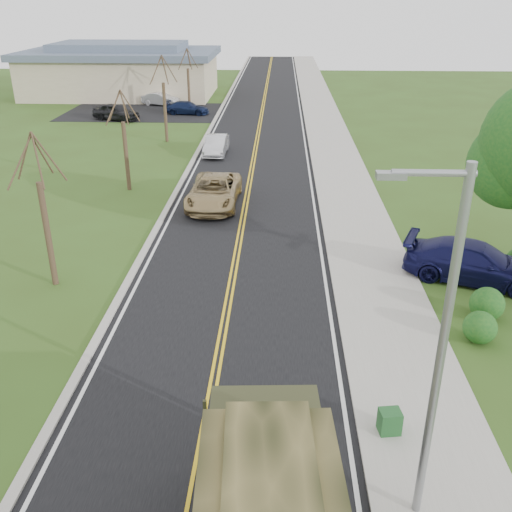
# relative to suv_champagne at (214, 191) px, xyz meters

# --- Properties ---
(ground) EXTENTS (160.00, 160.00, 0.00)m
(ground) POSITION_rel_suv_champagne_xyz_m (1.70, -19.52, -0.78)
(ground) COLOR #314918
(ground) RESTS_ON ground
(road) EXTENTS (8.00, 120.00, 0.01)m
(road) POSITION_rel_suv_champagne_xyz_m (1.70, 20.48, -0.78)
(road) COLOR black
(road) RESTS_ON ground
(curb_right) EXTENTS (0.30, 120.00, 0.12)m
(curb_right) POSITION_rel_suv_champagne_xyz_m (5.85, 20.48, -0.72)
(curb_right) COLOR #9E998E
(curb_right) RESTS_ON ground
(sidewalk_right) EXTENTS (3.20, 120.00, 0.10)m
(sidewalk_right) POSITION_rel_suv_champagne_xyz_m (7.60, 20.48, -0.73)
(sidewalk_right) COLOR #9E998E
(sidewalk_right) RESTS_ON ground
(curb_left) EXTENTS (0.30, 120.00, 0.10)m
(curb_left) POSITION_rel_suv_champagne_xyz_m (-2.45, 20.48, -0.73)
(curb_left) COLOR #9E998E
(curb_left) RESTS_ON ground
(street_light) EXTENTS (1.65, 0.22, 8.00)m
(street_light) POSITION_rel_suv_champagne_xyz_m (6.60, -20.02, 3.65)
(street_light) COLOR gray
(street_light) RESTS_ON ground
(bare_tree_a) EXTENTS (1.93, 2.26, 6.08)m
(bare_tree_a) POSITION_rel_suv_champagne_xyz_m (-5.30, -9.52, 1.84)
(bare_tree_a) COLOR #38281C
(bare_tree_a) RESTS_ON ground
(bare_tree_b) EXTENTS (1.83, 2.14, 5.73)m
(bare_tree_b) POSITION_rel_suv_champagne_xyz_m (-5.30, 2.48, 1.69)
(bare_tree_b) COLOR #38281C
(bare_tree_b) RESTS_ON ground
(bare_tree_c) EXTENTS (2.04, 2.39, 6.42)m
(bare_tree_c) POSITION_rel_suv_champagne_xyz_m (-5.30, 14.48, 1.99)
(bare_tree_c) COLOR #38281C
(bare_tree_c) RESTS_ON ground
(bare_tree_d) EXTENTS (1.88, 2.20, 5.91)m
(bare_tree_d) POSITION_rel_suv_champagne_xyz_m (-5.30, 26.48, 1.77)
(bare_tree_d) COLOR #38281C
(bare_tree_d) RESTS_ON ground
(commercial_building) EXTENTS (25.50, 21.50, 5.65)m
(commercial_building) POSITION_rel_suv_champagne_xyz_m (-14.28, 36.45, 1.90)
(commercial_building) COLOR tan
(commercial_building) RESTS_ON ground
(suv_champagne) EXTENTS (2.75, 5.71, 1.57)m
(suv_champagne) POSITION_rel_suv_champagne_xyz_m (0.00, 0.00, 0.00)
(suv_champagne) COLOR tan
(suv_champagne) RESTS_ON ground
(sedan_silver) EXTENTS (1.53, 4.11, 1.34)m
(sedan_silver) POSITION_rel_suv_champagne_xyz_m (-1.03, 10.73, -0.11)
(sedan_silver) COLOR silver
(sedan_silver) RESTS_ON ground
(pickup_navy) EXTENTS (5.91, 4.11, 1.59)m
(pickup_navy) POSITION_rel_suv_champagne_xyz_m (11.35, -8.52, 0.01)
(pickup_navy) COLOR #0F1039
(pickup_navy) RESTS_ON ground
(utility_box_far) EXTENTS (0.61, 0.52, 0.65)m
(utility_box_far) POSITION_rel_suv_champagne_xyz_m (6.51, -17.56, -0.36)
(utility_box_far) COLOR #1C4F22
(utility_box_far) RESTS_ON sidewalk_right
(lot_car_dark) EXTENTS (4.70, 3.22, 1.49)m
(lot_car_dark) POSITION_rel_suv_champagne_xyz_m (-11.43, 22.49, -0.04)
(lot_car_dark) COLOR black
(lot_car_dark) RESTS_ON ground
(lot_car_silver) EXTENTS (4.17, 2.64, 1.30)m
(lot_car_silver) POSITION_rel_suv_champagne_xyz_m (-8.81, 30.06, -0.13)
(lot_car_silver) COLOR #BCBCC1
(lot_car_silver) RESTS_ON ground
(lot_car_navy) EXTENTS (4.30, 2.15, 1.20)m
(lot_car_navy) POSITION_rel_suv_champagne_xyz_m (-5.37, 25.52, -0.18)
(lot_car_navy) COLOR #0F1939
(lot_car_navy) RESTS_ON ground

